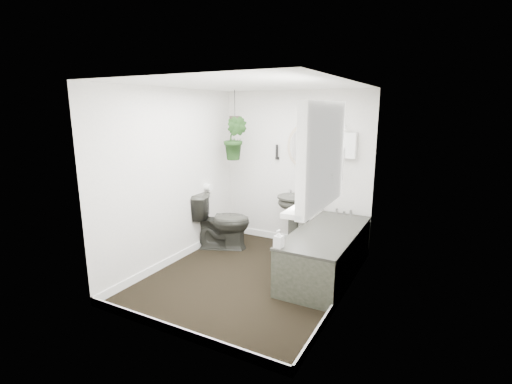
% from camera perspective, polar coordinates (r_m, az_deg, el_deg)
% --- Properties ---
extents(floor, '(2.30, 2.80, 0.02)m').
position_cam_1_polar(floor, '(4.72, -0.88, -13.02)').
color(floor, black).
rests_on(floor, ground).
extents(ceiling, '(2.30, 2.80, 0.02)m').
position_cam_1_polar(ceiling, '(4.26, -0.99, 16.36)').
color(ceiling, white).
rests_on(ceiling, ground).
extents(wall_back, '(2.30, 0.02, 2.30)m').
position_cam_1_polar(wall_back, '(5.60, 6.08, 3.51)').
color(wall_back, silver).
rests_on(wall_back, ground).
extents(wall_front, '(2.30, 0.02, 2.30)m').
position_cam_1_polar(wall_front, '(3.22, -13.19, -3.67)').
color(wall_front, silver).
rests_on(wall_front, ground).
extents(wall_left, '(0.02, 2.80, 2.30)m').
position_cam_1_polar(wall_left, '(5.00, -12.65, 2.16)').
color(wall_left, silver).
rests_on(wall_left, ground).
extents(wall_right, '(0.02, 2.80, 2.30)m').
position_cam_1_polar(wall_right, '(3.93, 14.05, -0.76)').
color(wall_right, silver).
rests_on(wall_right, ground).
extents(skirting, '(2.30, 2.80, 0.10)m').
position_cam_1_polar(skirting, '(4.69, -0.88, -12.36)').
color(skirting, white).
rests_on(skirting, floor).
extents(bathtub, '(0.72, 1.72, 0.58)m').
position_cam_1_polar(bathtub, '(4.74, 10.73, -9.18)').
color(bathtub, '#292A24').
rests_on(bathtub, floor).
extents(bath_screen, '(0.04, 0.72, 1.40)m').
position_cam_1_polar(bath_screen, '(5.03, 9.29, 3.87)').
color(bath_screen, silver).
rests_on(bath_screen, bathtub).
extents(shower_box, '(0.20, 0.10, 0.35)m').
position_cam_1_polar(shower_box, '(5.24, 14.09, 6.98)').
color(shower_box, white).
rests_on(shower_box, wall_back).
extents(oval_mirror, '(0.46, 0.03, 0.62)m').
position_cam_1_polar(oval_mirror, '(5.48, 7.10, 6.97)').
color(oval_mirror, tan).
rests_on(oval_mirror, wall_back).
extents(wall_sconce, '(0.04, 0.04, 0.22)m').
position_cam_1_polar(wall_sconce, '(5.63, 3.22, 6.19)').
color(wall_sconce, black).
rests_on(wall_sconce, wall_back).
extents(toilet_roll_holder, '(0.11, 0.11, 0.11)m').
position_cam_1_polar(toilet_roll_holder, '(5.55, -7.37, 0.77)').
color(toilet_roll_holder, white).
rests_on(toilet_roll_holder, wall_left).
extents(window_recess, '(0.08, 1.00, 0.90)m').
position_cam_1_polar(window_recess, '(3.19, 10.19, 5.51)').
color(window_recess, white).
rests_on(window_recess, wall_right).
extents(window_sill, '(0.18, 1.00, 0.04)m').
position_cam_1_polar(window_sill, '(3.29, 8.75, -1.67)').
color(window_sill, white).
rests_on(window_sill, wall_right).
extents(window_blinds, '(0.01, 0.86, 0.76)m').
position_cam_1_polar(window_blinds, '(3.21, 9.42, 5.57)').
color(window_blinds, white).
rests_on(window_blinds, wall_right).
extents(toilet, '(0.93, 0.74, 0.83)m').
position_cam_1_polar(toilet, '(5.52, -5.21, -4.46)').
color(toilet, '#292A24').
rests_on(toilet, floor).
extents(pedestal_sink, '(0.51, 0.45, 0.82)m').
position_cam_1_polar(pedestal_sink, '(5.45, 5.76, -4.76)').
color(pedestal_sink, '#292A24').
rests_on(pedestal_sink, floor).
extents(sill_plant, '(0.24, 0.22, 0.22)m').
position_cam_1_polar(sill_plant, '(3.45, 10.27, 1.12)').
color(sill_plant, black).
rests_on(sill_plant, window_sill).
extents(hanging_plant, '(0.38, 0.32, 0.64)m').
position_cam_1_polar(hanging_plant, '(5.48, -3.22, 8.25)').
color(hanging_plant, black).
rests_on(hanging_plant, ceiling).
extents(soap_bottle, '(0.10, 0.10, 0.20)m').
position_cam_1_polar(soap_bottle, '(4.00, 3.51, -7.19)').
color(soap_bottle, '#2F2C2D').
rests_on(soap_bottle, bathtub).
extents(hanging_pot, '(0.16, 0.16, 0.12)m').
position_cam_1_polar(hanging_pot, '(5.46, -3.26, 10.96)').
color(hanging_pot, '#2B241D').
rests_on(hanging_pot, ceiling).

